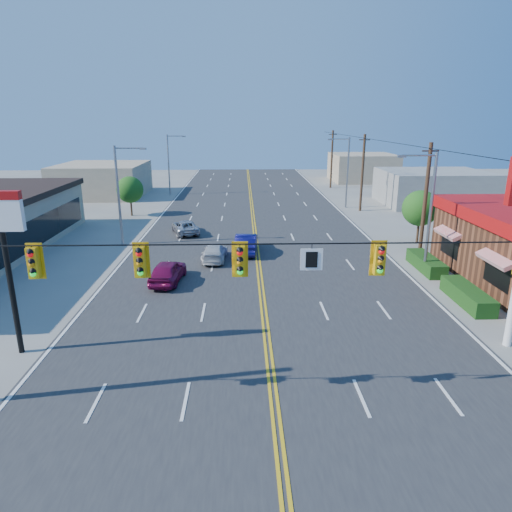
{
  "coord_description": "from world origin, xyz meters",
  "views": [
    {
      "loc": [
        -1.1,
        -14.53,
        9.97
      ],
      "look_at": [
        -0.33,
        11.24,
        2.2
      ],
      "focal_mm": 32.0,
      "sensor_mm": 36.0,
      "label": 1
    }
  ],
  "objects_px": {
    "car_magenta": "(168,272)",
    "pizza_hut_sign": "(3,240)",
    "signal_span": "(272,276)",
    "car_silver": "(185,228)",
    "car_blue": "(246,244)",
    "car_white": "(215,253)"
  },
  "relations": [
    {
      "from": "signal_span",
      "to": "car_silver",
      "type": "bearing_deg",
      "value": 103.54
    },
    {
      "from": "pizza_hut_sign",
      "to": "car_silver",
      "type": "xyz_separation_m",
      "value": [
        4.71,
        21.62,
        -4.58
      ]
    },
    {
      "from": "car_magenta",
      "to": "car_blue",
      "type": "bearing_deg",
      "value": -121.14
    },
    {
      "from": "signal_span",
      "to": "pizza_hut_sign",
      "type": "relative_size",
      "value": 3.55
    },
    {
      "from": "car_magenta",
      "to": "car_white",
      "type": "height_order",
      "value": "car_magenta"
    },
    {
      "from": "pizza_hut_sign",
      "to": "car_magenta",
      "type": "distance_m",
      "value": 11.14
    },
    {
      "from": "pizza_hut_sign",
      "to": "car_white",
      "type": "distance_m",
      "value": 16.19
    },
    {
      "from": "car_blue",
      "to": "car_silver",
      "type": "height_order",
      "value": "car_blue"
    },
    {
      "from": "signal_span",
      "to": "car_magenta",
      "type": "distance_m",
      "value": 14.63
    },
    {
      "from": "signal_span",
      "to": "car_blue",
      "type": "distance_m",
      "value": 19.82
    },
    {
      "from": "signal_span",
      "to": "car_silver",
      "type": "height_order",
      "value": "signal_span"
    },
    {
      "from": "car_white",
      "to": "car_silver",
      "type": "xyz_separation_m",
      "value": [
        -3.11,
        8.21,
        0.01
      ]
    },
    {
      "from": "signal_span",
      "to": "pizza_hut_sign",
      "type": "xyz_separation_m",
      "value": [
        -10.88,
        4.0,
        0.3
      ]
    },
    {
      "from": "signal_span",
      "to": "car_magenta",
      "type": "bearing_deg",
      "value": 114.08
    },
    {
      "from": "pizza_hut_sign",
      "to": "car_magenta",
      "type": "height_order",
      "value": "pizza_hut_sign"
    },
    {
      "from": "car_magenta",
      "to": "pizza_hut_sign",
      "type": "bearing_deg",
      "value": 65.83
    },
    {
      "from": "car_white",
      "to": "car_blue",
      "type": "bearing_deg",
      "value": -137.0
    },
    {
      "from": "pizza_hut_sign",
      "to": "car_silver",
      "type": "distance_m",
      "value": 22.6
    },
    {
      "from": "signal_span",
      "to": "pizza_hut_sign",
      "type": "distance_m",
      "value": 11.6
    },
    {
      "from": "signal_span",
      "to": "car_white",
      "type": "distance_m",
      "value": 18.19
    },
    {
      "from": "car_magenta",
      "to": "car_blue",
      "type": "height_order",
      "value": "car_blue"
    },
    {
      "from": "car_magenta",
      "to": "car_blue",
      "type": "xyz_separation_m",
      "value": [
        5.01,
        6.57,
        0.04
      ]
    }
  ]
}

